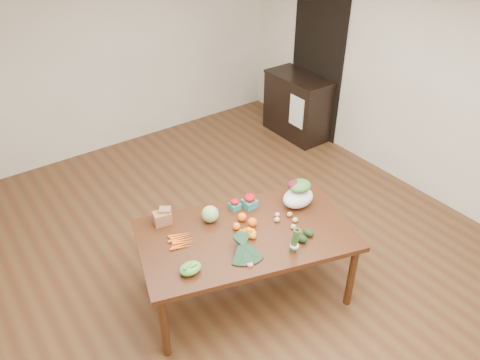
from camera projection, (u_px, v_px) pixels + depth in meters
floor at (244, 248)px, 5.12m from camera, size 6.00×6.00×0.00m
room_walls at (244, 140)px, 4.37m from camera, size 5.02×6.02×2.70m
dining_table at (246, 264)px, 4.39m from camera, size 2.12×1.56×0.75m
doorway_dark at (317, 67)px, 6.81m from camera, size 0.02×1.00×2.10m
cabinet at (297, 106)px, 7.06m from camera, size 0.52×1.02×0.94m
dish_towel at (296, 112)px, 6.70m from camera, size 0.02×0.28×0.45m
paper_bag at (162, 217)px, 4.26m from camera, size 0.25×0.22×0.15m
cabbage at (210, 214)px, 4.28m from camera, size 0.16×0.16×0.16m
strawberry_basket_a at (235, 205)px, 4.46m from camera, size 0.12×0.12×0.09m
strawberry_basket_b at (250, 202)px, 4.48m from camera, size 0.15×0.15×0.11m
orange_a at (237, 226)px, 4.21m from camera, size 0.07×0.07×0.07m
orange_b at (242, 217)px, 4.31m from camera, size 0.08×0.08×0.08m
orange_c at (252, 222)px, 4.24m from camera, size 0.09×0.09×0.09m
mandarin_cluster at (249, 232)px, 4.13m from camera, size 0.22×0.22×0.09m
carrots at (181, 240)px, 4.08m from camera, size 0.27×0.27×0.03m
snap_pea_bag at (190, 268)px, 3.76m from camera, size 0.19×0.14×0.09m
kale_bunch at (246, 250)px, 3.88m from camera, size 0.42×0.48×0.16m
asparagus_bundle at (295, 240)px, 3.92m from camera, size 0.11×0.13×0.26m
potato_a at (277, 220)px, 4.30m from camera, size 0.06×0.05×0.05m
potato_b at (293, 227)px, 4.22m from camera, size 0.05×0.05×0.05m
potato_c at (290, 214)px, 4.37m from camera, size 0.05×0.05×0.05m
potato_d at (277, 215)px, 4.37m from camera, size 0.05×0.04×0.04m
potato_e at (295, 220)px, 4.30m from camera, size 0.06×0.05×0.05m
avocado_a at (302, 239)px, 4.07m from camera, size 0.10×0.13×0.07m
avocado_b at (308, 233)px, 4.13m from camera, size 0.10×0.12×0.07m
salad_bag at (298, 195)px, 4.46m from camera, size 0.38×0.32×0.25m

